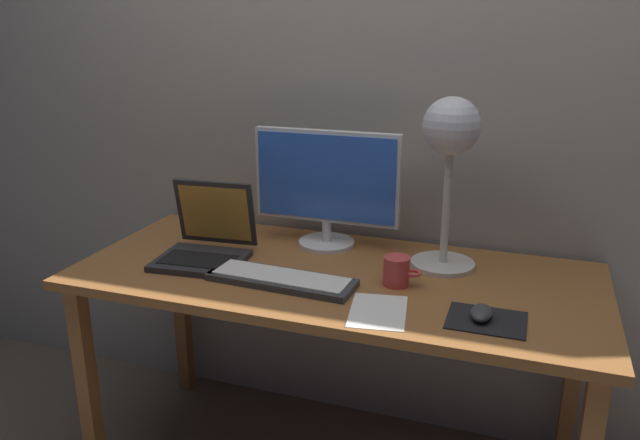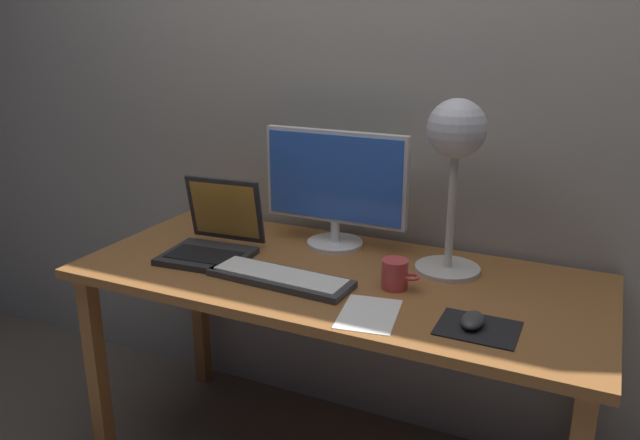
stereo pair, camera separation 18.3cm
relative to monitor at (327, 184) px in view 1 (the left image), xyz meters
name	(u,v)px [view 1 (the left image)]	position (x,y,z in m)	size (l,w,h in m)	color
back_wall	(372,75)	(0.10, 0.18, 0.34)	(4.80, 0.06, 2.60)	#9E998E
desk	(334,295)	(0.10, -0.22, -0.30)	(1.60, 0.70, 0.74)	#935B2D
monitor	(327,184)	(0.00, 0.00, 0.00)	(0.50, 0.19, 0.40)	silver
keyboard_main	(281,279)	(-0.02, -0.35, -0.21)	(0.45, 0.16, 0.03)	#38383A
laptop	(208,237)	(-0.33, -0.23, -0.15)	(0.29, 0.29, 0.24)	#28282B
desk_lamp	(450,144)	(0.41, -0.06, 0.17)	(0.20, 0.20, 0.53)	beige
mousepad	(486,320)	(0.57, -0.40, -0.22)	(0.20, 0.16, 0.00)	black
mouse	(481,313)	(0.56, -0.40, -0.20)	(0.06, 0.10, 0.03)	#38383A
coffee_mug	(397,271)	(0.30, -0.25, -0.17)	(0.11, 0.08, 0.09)	#CC3F3F
paper_sheet_near_mouse	(378,311)	(0.29, -0.44, -0.22)	(0.15, 0.21, 0.00)	white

